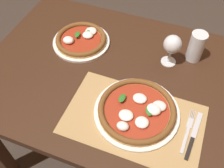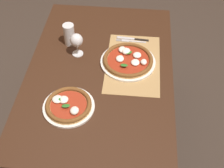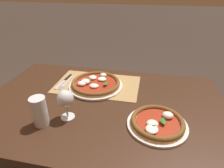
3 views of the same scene
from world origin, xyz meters
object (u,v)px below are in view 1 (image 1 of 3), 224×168
Objects in this scene: pizza_near at (137,110)px; knife at (194,135)px; wine_glass at (172,45)px; pint_glass at (196,47)px; pizza_far at (81,40)px; fork at (188,130)px.

knife is (0.23, -0.02, -0.02)m from pizza_near.
wine_glass is at bearing 117.51° from knife.
pint_glass is (0.15, 0.39, 0.05)m from pizza_near.
pizza_far is (-0.39, 0.30, -0.00)m from pizza_near.
pizza_far is at bearing 142.13° from pizza_near.
fork is 0.93× the size of knife.
pizza_near is 0.21m from fork.
wine_glass is at bearing -145.84° from pint_glass.
pizza_near is 0.42m from pint_glass.
pizza_far is 1.82× the size of wine_glass.
pizza_near is at bearing 175.77° from knife.
wine_glass reaches higher than pint_glass.
pizza_far is 1.95× the size of pint_glass.
fork is at bearing 155.12° from knife.
pizza_far reaches higher than knife.
wine_glass is (0.05, 0.32, 0.08)m from pizza_near.
knife is (0.02, -0.01, 0.00)m from fork.
pint_glass is at bearing 100.60° from knife.
fork is at bearing -65.04° from wine_glass.
fork is (0.05, -0.40, -0.06)m from pint_glass.
pizza_near is 2.21× the size of wine_glass.
wine_glass is 1.07× the size of pint_glass.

